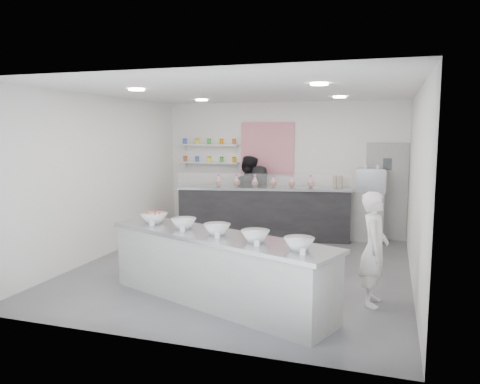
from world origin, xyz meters
name	(u,v)px	position (x,y,z in m)	size (l,w,h in m)	color
floor	(243,268)	(0.00, 0.00, 0.00)	(6.00, 6.00, 0.00)	#515156
ceiling	(243,91)	(0.00, 0.00, 3.00)	(6.00, 6.00, 0.00)	white
back_wall	(282,168)	(0.00, 3.00, 1.50)	(5.50, 5.50, 0.00)	white
left_wall	(103,177)	(-2.75, 0.00, 1.50)	(6.00, 6.00, 0.00)	white
right_wall	(416,188)	(2.75, 0.00, 1.50)	(6.00, 6.00, 0.00)	white
back_door	(386,192)	(2.30, 2.97, 1.05)	(0.88, 0.04, 2.10)	#969694
pattern_panel	(267,148)	(-0.35, 2.98, 1.95)	(1.25, 0.03, 1.20)	#C6183F
jar_shelf_lower	(210,163)	(-1.75, 2.90, 1.60)	(1.45, 0.22, 0.04)	silver
jar_shelf_upper	(209,145)	(-1.75, 2.90, 2.02)	(1.45, 0.22, 0.04)	silver
preserve_jars	(209,151)	(-1.75, 2.88, 1.88)	(1.45, 0.10, 0.56)	#C05123
downlight_0	(137,90)	(-1.40, -1.00, 2.98)	(0.24, 0.24, 0.02)	white
downlight_1	(319,84)	(1.40, -1.00, 2.98)	(0.24, 0.24, 0.02)	white
downlight_2	(202,100)	(-1.40, 1.60, 2.98)	(0.24, 0.24, 0.02)	white
downlight_3	(340,97)	(1.40, 1.60, 2.98)	(0.24, 0.24, 0.02)	white
prep_counter	(217,269)	(0.16, -1.67, 0.48)	(3.52, 0.80, 0.96)	#979893
back_bar	(264,213)	(-0.23, 2.26, 0.57)	(3.71, 0.68, 1.15)	black
sneeze_guard	(263,181)	(-0.17, 1.94, 1.30)	(3.65, 0.02, 0.31)	white
espresso_ledge	(349,215)	(1.55, 2.78, 0.54)	(1.45, 0.46, 1.08)	#979893
espresso_machine	(371,180)	(1.99, 2.78, 1.31)	(0.61, 0.42, 0.47)	#93969E
cup_stacks	(338,183)	(1.29, 2.78, 1.23)	(0.24, 0.24, 0.30)	#977863
prep_bowls	(217,229)	(0.16, -1.67, 1.03)	(2.97, 0.47, 0.15)	white
label_cards	(218,241)	(0.35, -2.14, 1.00)	(2.66, 0.04, 0.07)	white
cookie_bags	(264,181)	(-0.23, 2.26, 1.28)	(2.14, 0.14, 0.26)	#FF8AD1
woman_prep	(374,249)	(2.20, -1.07, 0.78)	(0.57, 0.37, 1.55)	white
staff_left	(248,195)	(-0.69, 2.60, 0.90)	(0.87, 0.68, 1.79)	black
staff_right	(259,201)	(-0.42, 2.56, 0.79)	(0.78, 0.50, 1.59)	black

